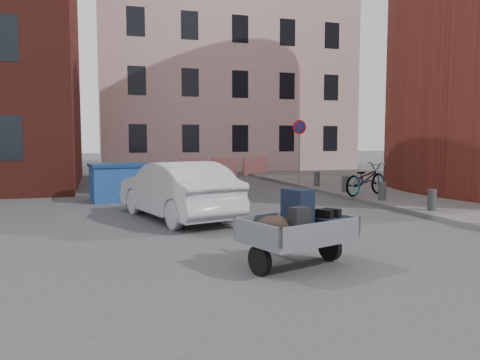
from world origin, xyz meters
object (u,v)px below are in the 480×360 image
object	(u,v)px
trailer	(297,228)
bicycle	(366,179)
silver_car	(177,190)
dumpster	(135,181)

from	to	relation	value
trailer	bicycle	size ratio (longest dim) A/B	0.97
trailer	silver_car	distance (m)	5.05
bicycle	silver_car	bearing A→B (deg)	84.68
silver_car	dumpster	bearing A→B (deg)	-95.84
bicycle	dumpster	bearing A→B (deg)	52.18
silver_car	bicycle	distance (m)	6.91
dumpster	bicycle	bearing A→B (deg)	-22.18
dumpster	silver_car	size ratio (longest dim) A/B	0.69
dumpster	trailer	bearing A→B (deg)	-86.21
silver_car	bicycle	xyz separation A→B (m)	(6.60, 2.04, -0.05)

